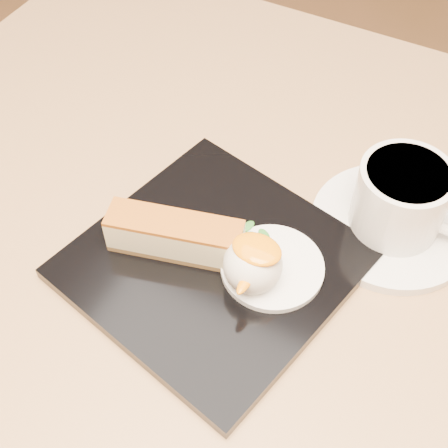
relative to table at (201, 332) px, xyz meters
The scene contains 9 objects.
table is the anchor object (origin of this frame).
dessert_plate 0.16m from the table, 23.89° to the right, with size 0.22×0.22×0.01m, color black.
cheesecake 0.19m from the table, 126.74° to the right, with size 0.12×0.06×0.04m.
cream_smear 0.19m from the table, ahead, with size 0.09×0.09×0.01m, color white.
ice_cream_scoop 0.20m from the table, 13.64° to the right, with size 0.05×0.05×0.05m, color white.
mango_sauce 0.22m from the table, 11.57° to the right, with size 0.04×0.03×0.01m, color orange.
mint_sprig 0.18m from the table, 33.39° to the left, with size 0.03×0.02×0.00m.
saucer 0.24m from the table, 35.44° to the left, with size 0.15×0.15×0.01m, color white.
coffee_cup 0.27m from the table, 35.08° to the left, with size 0.11×0.08×0.07m.
Camera 1 is at (0.18, -0.29, 1.18)m, focal length 50.00 mm.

